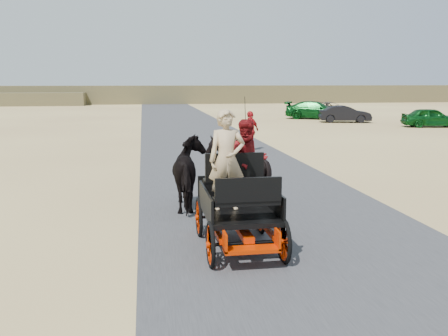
{
  "coord_description": "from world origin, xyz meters",
  "views": [
    {
      "loc": [
        -2.84,
        -7.48,
        3.0
      ],
      "look_at": [
        -1.19,
        2.72,
        1.2
      ],
      "focal_mm": 40.0,
      "sensor_mm": 36.0,
      "label": 1
    }
  ],
  "objects": [
    {
      "name": "ground",
      "position": [
        0.0,
        0.0,
        0.0
      ],
      "size": [
        140.0,
        140.0,
        0.0
      ],
      "primitive_type": "plane",
      "color": "tan"
    },
    {
      "name": "road",
      "position": [
        0.0,
        0.0,
        0.01
      ],
      "size": [
        6.0,
        140.0,
        0.01
      ],
      "primitive_type": "cube",
      "color": "#38383A",
      "rests_on": "ground"
    },
    {
      "name": "ridge_far",
      "position": [
        0.0,
        62.0,
        1.2
      ],
      "size": [
        140.0,
        6.0,
        2.4
      ],
      "primitive_type": "cube",
      "color": "brown",
      "rests_on": "ground"
    },
    {
      "name": "carriage",
      "position": [
        -1.19,
        1.12,
        0.36
      ],
      "size": [
        1.3,
        2.4,
        0.72
      ],
      "primitive_type": null,
      "color": "black",
      "rests_on": "ground"
    },
    {
      "name": "horse_left",
      "position": [
        -1.74,
        4.12,
        0.85
      ],
      "size": [
        0.91,
        2.01,
        1.7
      ],
      "primitive_type": "imported",
      "rotation": [
        0.0,
        0.0,
        3.14
      ],
      "color": "black",
      "rests_on": "ground"
    },
    {
      "name": "horse_right",
      "position": [
        -0.64,
        4.12,
        0.85
      ],
      "size": [
        1.37,
        1.54,
        1.7
      ],
      "primitive_type": "imported",
      "rotation": [
        0.0,
        0.0,
        3.14
      ],
      "color": "black",
      "rests_on": "ground"
    },
    {
      "name": "driver_man",
      "position": [
        -1.39,
        1.17,
        1.62
      ],
      "size": [
        0.66,
        0.43,
        1.8
      ],
      "primitive_type": "imported",
      "color": "tan",
      "rests_on": "carriage"
    },
    {
      "name": "passenger_woman",
      "position": [
        -0.89,
        1.72,
        1.51
      ],
      "size": [
        0.77,
        0.6,
        1.58
      ],
      "primitive_type": "imported",
      "color": "#660C0F",
      "rests_on": "carriage"
    },
    {
      "name": "pedestrian",
      "position": [
        1.77,
        13.76,
        0.86
      ],
      "size": [
        1.05,
        0.96,
        1.73
      ],
      "primitive_type": "imported",
      "rotation": [
        0.0,
        0.0,
        3.82
      ],
      "color": "red",
      "rests_on": "ground"
    },
    {
      "name": "car_a",
      "position": [
        15.97,
        22.92,
        0.64
      ],
      "size": [
        3.96,
        2.21,
        1.27
      ],
      "primitive_type": "imported",
      "rotation": [
        0.0,
        0.0,
        1.37
      ],
      "color": "#0C4C19",
      "rests_on": "ground"
    },
    {
      "name": "car_b",
      "position": [
        11.83,
        27.44,
        0.62
      ],
      "size": [
        3.93,
        2.09,
        1.23
      ],
      "primitive_type": "imported",
      "rotation": [
        0.0,
        0.0,
        1.35
      ],
      "color": "black",
      "rests_on": "ground"
    },
    {
      "name": "car_c",
      "position": [
        10.86,
        31.03,
        0.7
      ],
      "size": [
        5.2,
        4.03,
        1.41
      ],
      "primitive_type": "imported",
      "rotation": [
        0.0,
        0.0,
        1.08
      ],
      "color": "#0C4C19",
      "rests_on": "ground"
    },
    {
      "name": "car_d",
      "position": [
        13.9,
        35.74,
        0.57
      ],
      "size": [
        4.45,
        2.84,
        1.14
      ],
      "primitive_type": "imported",
      "rotation": [
        0.0,
        0.0,
        1.82
      ],
      "color": "brown",
      "rests_on": "ground"
    }
  ]
}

